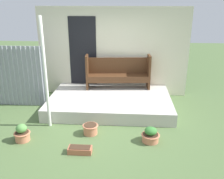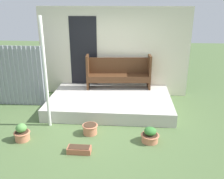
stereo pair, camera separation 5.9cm
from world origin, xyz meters
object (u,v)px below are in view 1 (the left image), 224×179
bench (118,72)px  flower_pot_right (151,135)px  flower_pot_middle (90,129)px  support_post (45,75)px  planter_box_rect (80,150)px  flower_pot_left (22,134)px

bench → flower_pot_right: bench is taller
bench → flower_pot_middle: (-0.49, -2.18, -0.69)m
support_post → planter_box_rect: size_ratio=5.45×
support_post → flower_pot_middle: 1.53m
support_post → flower_pot_middle: (1.00, -0.31, -1.12)m
support_post → bench: 2.43m
bench → planter_box_rect: bearing=-106.2°
support_post → flower_pot_right: 2.59m
support_post → flower_pot_right: support_post is taller
bench → flower_pot_middle: bench is taller
bench → flower_pot_middle: size_ratio=5.38×
flower_pot_left → flower_pot_middle: flower_pot_left is taller
flower_pot_left → bench: bearing=53.9°
bench → planter_box_rect: (-0.58, -2.90, -0.74)m
bench → support_post: bearing=-133.4°
planter_box_rect → flower_pot_middle: bearing=82.8°
support_post → flower_pot_left: 1.33m
support_post → flower_pot_left: bearing=-118.3°
planter_box_rect → flower_pot_left: bearing=164.6°
bench → planter_box_rect: bench is taller
bench → flower_pot_left: (-1.86, -2.55, -0.64)m
planter_box_rect → bench: bearing=78.6°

